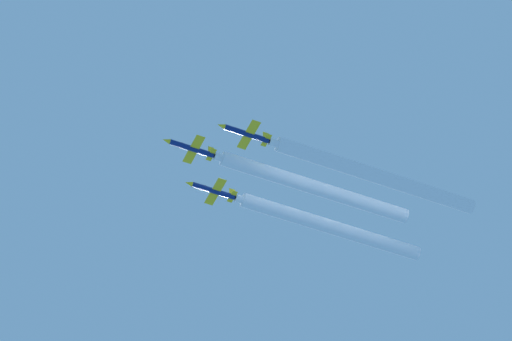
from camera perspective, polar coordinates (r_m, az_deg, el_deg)
jet_lead at (r=262.15m, az=-3.13°, el=1.07°), size 8.56×12.47×3.00m
jet_left_wingman at (r=257.50m, az=-0.52°, el=1.77°), size 8.56×12.47×3.00m
jet_right_wingman at (r=269.29m, az=-2.10°, el=-0.94°), size 8.56×12.47×3.00m
smoke_trail_lead at (r=270.14m, az=2.68°, el=-0.77°), size 3.32×47.46×3.32m
smoke_trail_left_wingman at (r=267.12m, az=5.57°, el=-0.21°), size 3.32×50.23×3.32m
smoke_trail_right_wingman at (r=277.85m, az=3.45°, el=-2.65°), size 3.32×46.57×3.32m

